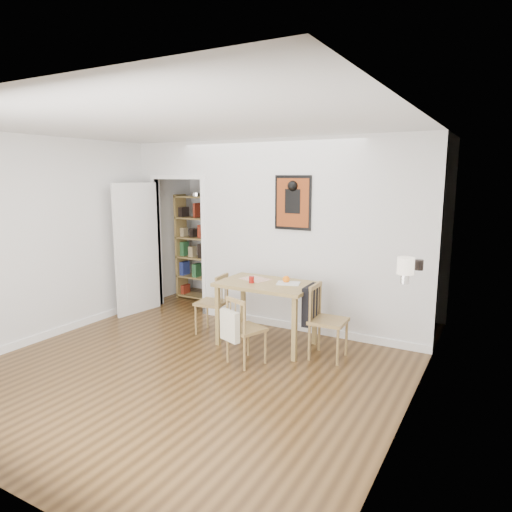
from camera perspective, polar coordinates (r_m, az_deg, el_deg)
The scene contains 15 objects.
ground at distance 5.52m, azimuth -5.45°, elevation -12.43°, with size 5.20×5.20×0.00m, color brown.
room_shell at distance 6.26m, azimuth 2.11°, elevation 2.62°, with size 5.20×5.20×5.20m.
dining_table at distance 5.67m, azimuth 1.34°, elevation -4.29°, with size 1.17×0.75×0.80m.
chair_left at distance 6.19m, azimuth -5.57°, elevation -5.92°, with size 0.45×0.45×0.82m.
chair_right at distance 5.39m, azimuth 8.85°, elevation -7.96°, with size 0.51×0.45×0.87m.
chair_front at distance 5.19m, azimuth -1.33°, elevation -9.17°, with size 0.50×0.53×0.78m.
bookshelf at distance 7.85m, azimuth -7.30°, elevation 1.00°, with size 0.75×0.30×1.79m.
fireplace at distance 4.74m, azimuth 18.60°, elevation -8.83°, with size 0.45×1.25×1.16m.
red_glass at distance 5.62m, azimuth -0.56°, elevation -2.97°, with size 0.06×0.06×0.08m, color maroon.
orange_fruit at distance 5.63m, azimuth 3.79°, elevation -2.94°, with size 0.09×0.09×0.09m, color orange.
placemat at distance 5.82m, azimuth -0.09°, elevation -2.90°, with size 0.36×0.27×0.00m, color beige.
notebook at distance 5.59m, azimuth 4.06°, elevation -3.43°, with size 0.27×0.20×0.01m, color silver.
mantel_lamp at distance 4.24m, azimuth 18.18°, elevation -1.37°, with size 0.15×0.15×0.24m.
ceramic_jar_a at distance 4.75m, azimuth 18.62°, elevation -1.35°, with size 0.09×0.09×0.11m, color black.
ceramic_jar_b at distance 4.91m, azimuth 19.72°, elevation -1.05°, with size 0.08×0.08×0.11m, color black.
Camera 1 is at (2.93, -4.18, 2.11)m, focal length 32.00 mm.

